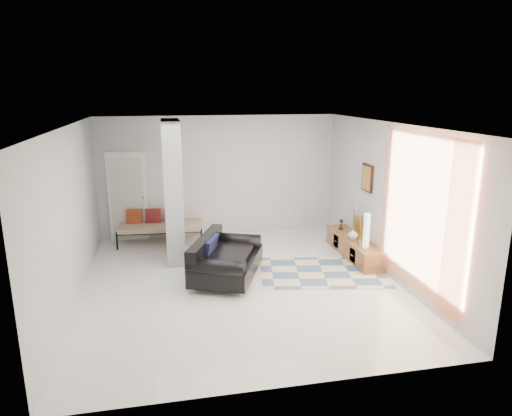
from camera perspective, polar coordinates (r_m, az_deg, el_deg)
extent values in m
plane|color=white|center=(8.26, -1.85, -9.41)|extent=(6.00, 6.00, 0.00)
plane|color=white|center=(7.57, -2.02, 10.35)|extent=(6.00, 6.00, 0.00)
plane|color=silver|center=(10.70, -4.61, 3.97)|extent=(6.00, 0.00, 6.00)
plane|color=silver|center=(5.01, 3.84, -8.38)|extent=(6.00, 0.00, 6.00)
plane|color=silver|center=(7.85, -22.15, -0.96)|extent=(0.00, 6.00, 6.00)
plane|color=silver|center=(8.67, 16.30, 0.93)|extent=(0.00, 6.00, 6.00)
cube|color=#A5ABAC|center=(9.26, -10.32, 2.12)|extent=(0.35, 1.20, 2.80)
cube|color=white|center=(10.70, -15.77, 1.38)|extent=(0.85, 0.06, 2.04)
plane|color=#FD7842|center=(7.65, 19.73, -0.72)|extent=(0.00, 2.55, 2.55)
cube|color=#361A0E|center=(9.39, 13.73, 3.68)|extent=(0.04, 0.45, 0.55)
cube|color=brown|center=(9.68, 12.14, -4.81)|extent=(0.45, 2.02, 0.40)
cube|color=#361A0E|center=(9.21, 12.01, -5.81)|extent=(0.02, 0.27, 0.28)
cube|color=#361A0E|center=(9.99, 9.99, -4.09)|extent=(0.02, 0.27, 0.28)
cube|color=yellow|center=(9.87, 12.58, -2.01)|extent=(0.09, 0.32, 0.40)
cube|color=silver|center=(9.17, 12.76, -4.22)|extent=(0.04, 0.10, 0.12)
cylinder|color=silver|center=(7.97, -7.81, -10.07)|extent=(0.05, 0.05, 0.10)
cylinder|color=silver|center=(9.26, -4.96, -6.42)|extent=(0.05, 0.05, 0.10)
cylinder|color=silver|center=(7.77, -1.96, -10.62)|extent=(0.05, 0.05, 0.10)
cylinder|color=silver|center=(9.08, 0.07, -6.79)|extent=(0.05, 0.05, 0.10)
cube|color=black|center=(8.43, -3.62, -7.09)|extent=(1.59, 1.96, 0.30)
cube|color=black|center=(8.42, -6.37, -4.78)|extent=(0.83, 1.65, 0.36)
cylinder|color=black|center=(7.69, -5.00, -7.45)|extent=(1.00, 0.62, 0.28)
cylinder|color=black|center=(9.02, -2.50, -4.06)|extent=(1.00, 0.62, 0.28)
cube|color=black|center=(8.38, -5.59, -4.70)|extent=(0.37, 0.63, 0.31)
cylinder|color=black|center=(10.29, -16.99, -3.97)|extent=(0.04, 0.04, 0.40)
cylinder|color=black|center=(10.14, -6.82, -3.69)|extent=(0.04, 0.04, 0.40)
cylinder|color=black|center=(10.99, -16.39, -2.75)|extent=(0.04, 0.04, 0.40)
cylinder|color=black|center=(10.86, -6.89, -2.46)|extent=(0.04, 0.04, 0.40)
cube|color=beige|center=(10.48, -11.85, -2.27)|extent=(1.88, 0.89, 0.12)
cube|color=#983A1B|center=(10.62, -15.00, -0.99)|extent=(0.35, 0.19, 0.33)
cube|color=maroon|center=(10.58, -12.72, -0.92)|extent=(0.35, 0.19, 0.33)
cube|color=#983A1B|center=(10.55, -10.42, -0.85)|extent=(0.35, 0.19, 0.33)
cube|color=beige|center=(8.82, 8.34, -7.93)|extent=(2.57, 1.94, 0.01)
cylinder|color=silver|center=(9.01, 13.64, -2.75)|extent=(0.12, 0.12, 0.67)
imported|color=white|center=(9.54, 12.03, -3.17)|extent=(0.22, 0.22, 0.21)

